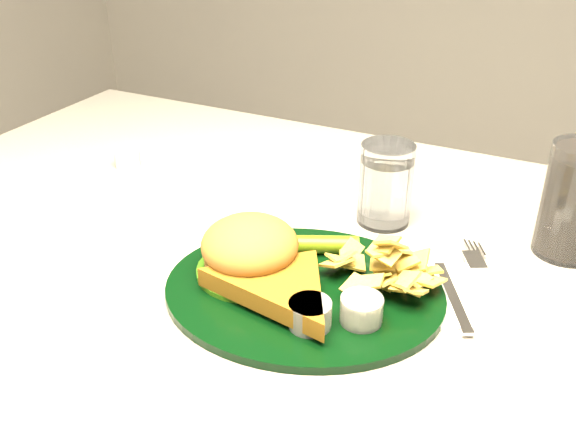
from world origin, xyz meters
name	(u,v)px	position (x,y,z in m)	size (l,w,h in m)	color
dinner_plate	(304,268)	(0.06, -0.07, 0.78)	(0.30, 0.25, 0.07)	black
water_glass	(386,184)	(0.08, 0.12, 0.80)	(0.07, 0.07, 0.11)	white
cola_glass	(575,201)	(0.30, 0.15, 0.82)	(0.07, 0.07, 0.14)	black
fork_napkin	(455,292)	(0.20, 0.00, 0.76)	(0.12, 0.16, 0.01)	white
ramekin	(127,158)	(-0.32, 0.11, 0.76)	(0.04, 0.04, 0.03)	silver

